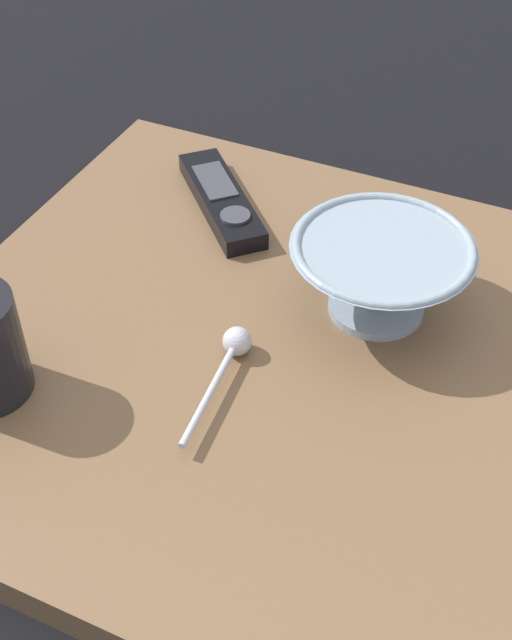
# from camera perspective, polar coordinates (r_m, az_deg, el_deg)

# --- Properties ---
(ground_plane) EXTENTS (6.00, 6.00, 0.00)m
(ground_plane) POSITION_cam_1_polar(r_m,az_deg,el_deg) (0.75, 1.65, -3.65)
(ground_plane) COLOR black
(table) EXTENTS (0.61, 0.56, 0.03)m
(table) POSITION_cam_1_polar(r_m,az_deg,el_deg) (0.74, 1.67, -2.74)
(table) COLOR brown
(table) RESTS_ON ground
(cereal_bowl) EXTENTS (0.16, 0.16, 0.07)m
(cereal_bowl) POSITION_cam_1_polar(r_m,az_deg,el_deg) (0.74, 8.32, 3.11)
(cereal_bowl) COLOR #8C9EAD
(cereal_bowl) RESTS_ON table
(teaspoon) EXTENTS (0.03, 0.13, 0.03)m
(teaspoon) POSITION_cam_1_polar(r_m,az_deg,el_deg) (0.70, -1.64, -2.12)
(teaspoon) COLOR silver
(teaspoon) RESTS_ON table
(tv_remote_near) EXTENTS (0.14, 0.15, 0.02)m
(tv_remote_near) POSITION_cam_1_polar(r_m,az_deg,el_deg) (0.87, -2.34, 8.09)
(tv_remote_near) COLOR black
(tv_remote_near) RESTS_ON table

